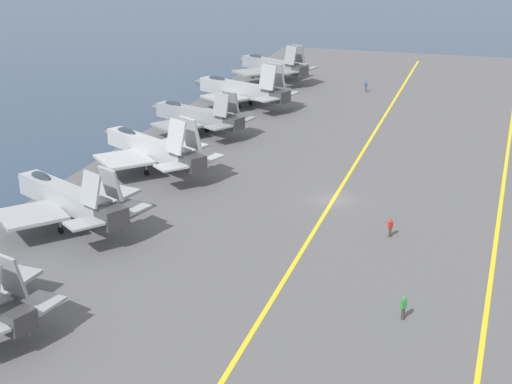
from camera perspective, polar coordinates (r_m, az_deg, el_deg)
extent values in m
plane|color=navy|center=(75.77, 5.63, -0.85)|extent=(2000.00, 2000.00, 0.00)
cube|color=#565659|center=(75.70, 5.64, -0.71)|extent=(170.98, 55.68, 0.40)
cube|color=yellow|center=(74.43, 17.26, -1.74)|extent=(153.81, 5.30, 0.01)
cube|color=yellow|center=(75.63, 5.64, -0.57)|extent=(153.88, 0.36, 0.01)
cube|color=#38383A|center=(51.50, -17.05, -8.82)|extent=(2.37, 2.50, 1.34)
cube|color=gray|center=(51.89, -17.50, -5.77)|extent=(1.65, 2.53, 3.03)
cube|color=gray|center=(53.00, -15.51, -7.81)|extent=(3.13, 2.76, 0.20)
cube|color=#93999E|center=(70.21, -13.79, -0.32)|extent=(7.05, 11.32, 1.90)
cone|color=#5B5E60|center=(75.82, -16.58, 0.92)|extent=(2.62, 2.80, 1.80)
cube|color=#38383A|center=(64.71, -10.45, -1.80)|extent=(2.81, 2.69, 1.61)
ellipsoid|color=#232D38|center=(72.84, -15.37, 1.03)|extent=(2.23, 3.02, 1.04)
cube|color=#93999E|center=(68.43, -16.06, -1.61)|extent=(7.26, 7.25, 0.28)
cube|color=#93999E|center=(71.90, -11.21, -0.16)|extent=(6.22, 6.13, 0.28)
cube|color=#93999E|center=(64.37, -11.95, 0.20)|extent=(1.79, 2.37, 2.75)
cube|color=#93999E|center=(65.42, -10.52, 0.62)|extent=(1.79, 2.37, 2.75)
cube|color=#93999E|center=(63.87, -12.40, -2.24)|extent=(3.57, 3.46, 0.20)
cube|color=#93999E|center=(66.34, -9.05, -1.17)|extent=(3.33, 2.95, 0.20)
cylinder|color=#B2B2B7|center=(74.38, -15.49, -0.84)|extent=(0.16, 0.16, 1.79)
cylinder|color=black|center=(74.59, -15.45, -1.27)|extent=(0.47, 0.63, 0.60)
cylinder|color=#B2B2B7|center=(69.26, -14.06, -2.26)|extent=(0.16, 0.16, 1.79)
cylinder|color=black|center=(69.48, -14.02, -2.71)|extent=(0.47, 0.63, 0.60)
cylinder|color=#B2B2B7|center=(70.56, -12.24, -1.69)|extent=(0.16, 0.16, 1.79)
cylinder|color=black|center=(70.77, -12.21, -2.14)|extent=(0.47, 0.63, 0.60)
cube|color=#A8AAAF|center=(83.97, -7.87, 3.27)|extent=(7.93, 11.97, 1.78)
cone|color=#5B5E60|center=(89.95, -10.63, 4.23)|extent=(2.67, 2.94, 1.69)
cube|color=#38383A|center=(78.12, -4.62, 2.14)|extent=(2.81, 2.82, 1.51)
ellipsoid|color=#232D38|center=(86.85, -9.39, 4.33)|extent=(2.40, 3.18, 0.98)
cube|color=#A8AAAF|center=(82.02, -9.57, 2.36)|extent=(7.36, 7.37, 0.28)
cube|color=#A8AAAF|center=(85.67, -5.87, 3.29)|extent=(6.22, 6.66, 0.28)
cube|color=#A8AAAF|center=(77.89, -5.85, 4.03)|extent=(2.09, 2.60, 3.33)
cube|color=#A8AAAF|center=(78.99, -4.77, 4.28)|extent=(2.09, 2.60, 3.33)
cube|color=#A8AAAF|center=(77.19, -6.19, 1.87)|extent=(3.70, 3.65, 0.20)
cube|color=#A8AAAF|center=(79.88, -3.57, 2.56)|extent=(3.46, 3.23, 0.20)
cylinder|color=#B2B2B7|center=(88.25, -9.62, 2.82)|extent=(0.16, 0.16, 1.70)
cylinder|color=black|center=(88.41, -9.60, 2.48)|extent=(0.49, 0.63, 0.60)
cylinder|color=#B2B2B7|center=(82.79, -7.99, 1.77)|extent=(0.16, 0.16, 1.70)
cylinder|color=black|center=(82.96, -7.98, 1.41)|extent=(0.49, 0.63, 0.60)
cylinder|color=#B2B2B7|center=(84.16, -6.61, 2.13)|extent=(0.16, 0.16, 1.70)
cylinder|color=black|center=(84.33, -6.60, 1.78)|extent=(0.49, 0.63, 0.60)
cube|color=gray|center=(98.06, -4.61, 5.61)|extent=(5.65, 11.00, 1.74)
cone|color=#5B5E60|center=(102.44, -7.28, 6.13)|extent=(2.30, 2.56, 1.65)
cube|color=#38383A|center=(93.81, -1.62, 5.01)|extent=(2.52, 2.41, 1.48)
ellipsoid|color=#232D38|center=(100.13, -6.05, 6.35)|extent=(1.87, 2.87, 0.96)
cube|color=gray|center=(95.68, -5.74, 4.86)|extent=(6.63, 6.65, 0.28)
cube|color=gray|center=(100.27, -3.18, 5.63)|extent=(5.29, 5.37, 0.28)
cube|color=gray|center=(93.35, -2.56, 6.34)|extent=(1.56, 2.27, 2.70)
cube|color=gray|center=(94.70, -1.84, 6.54)|extent=(1.56, 2.27, 2.70)
cube|color=gray|center=(92.43, -2.74, 4.77)|extent=(3.49, 3.25, 0.20)
cube|color=gray|center=(95.79, -0.96, 5.33)|extent=(3.16, 2.61, 0.20)
cylinder|color=#B2B2B7|center=(101.22, -6.31, 5.08)|extent=(0.16, 0.16, 1.40)
cylinder|color=black|center=(101.32, -6.30, 4.86)|extent=(0.42, 0.64, 0.60)
cylinder|color=#B2B2B7|center=(96.85, -4.58, 4.47)|extent=(0.16, 0.16, 1.40)
cylinder|color=black|center=(96.95, -4.57, 4.24)|extent=(0.42, 0.64, 0.60)
cylinder|color=#B2B2B7|center=(98.58, -3.62, 4.77)|extent=(0.16, 0.16, 1.40)
cylinder|color=black|center=(98.69, -3.61, 4.54)|extent=(0.42, 0.64, 0.60)
cube|color=#93999E|center=(111.72, -1.36, 7.50)|extent=(6.55, 12.53, 1.88)
cone|color=#5B5E60|center=(116.57, -4.16, 7.97)|extent=(2.57, 2.91, 1.79)
cube|color=#38383A|center=(107.06, 1.76, 6.95)|extent=(2.79, 2.73, 1.60)
ellipsoid|color=#232D38|center=(114.04, -2.86, 8.19)|extent=(2.13, 3.26, 1.04)
cube|color=#93999E|center=(109.18, -2.29, 6.87)|extent=(6.98, 7.17, 0.28)
cube|color=#93999E|center=(114.01, -0.12, 7.44)|extent=(5.34, 6.11, 0.28)
cube|color=#93999E|center=(106.57, 0.85, 8.35)|extent=(1.85, 2.62, 3.34)
cube|color=#93999E|center=(108.10, 1.51, 8.51)|extent=(1.85, 2.62, 3.34)
cube|color=#93999E|center=(105.57, 0.75, 6.78)|extent=(3.65, 3.53, 0.20)
cube|color=#93999E|center=(109.19, 2.29, 7.20)|extent=(3.24, 2.95, 0.20)
cylinder|color=#B2B2B7|center=(115.15, -3.16, 6.99)|extent=(0.16, 0.16, 1.48)
cylinder|color=black|center=(115.24, -3.16, 6.78)|extent=(0.43, 0.64, 0.60)
cylinder|color=#B2B2B7|center=(110.30, -1.28, 6.44)|extent=(0.16, 0.16, 1.48)
cylinder|color=black|center=(110.40, -1.28, 6.22)|extent=(0.43, 0.64, 0.60)
cylinder|color=#B2B2B7|center=(112.26, -0.40, 6.69)|extent=(0.16, 0.16, 1.48)
cylinder|color=black|center=(112.36, -0.40, 6.47)|extent=(0.43, 0.64, 0.60)
cube|color=gray|center=(127.91, 1.01, 9.23)|extent=(6.92, 10.62, 1.78)
cone|color=#5B5E60|center=(132.47, -1.00, 9.60)|extent=(2.50, 2.66, 1.69)
cube|color=#38383A|center=(123.43, 3.22, 8.82)|extent=(2.67, 2.57, 1.52)
ellipsoid|color=#232D38|center=(130.13, -0.06, 9.80)|extent=(2.16, 2.85, 0.98)
cube|color=gray|center=(125.16, -0.09, 8.73)|extent=(7.48, 7.43, 0.28)
cube|color=gray|center=(130.42, 2.31, 9.17)|extent=(6.78, 6.11, 0.28)
cube|color=gray|center=(123.14, 2.52, 9.91)|extent=(1.80, 2.28, 2.85)
cube|color=gray|center=(124.49, 3.12, 10.01)|extent=(1.80, 2.28, 2.85)
cube|color=gray|center=(122.08, 2.32, 8.71)|extent=(3.50, 3.39, 0.20)
cube|color=gray|center=(125.39, 3.79, 8.98)|extent=(3.33, 2.89, 0.20)
cylinder|color=#B2B2B7|center=(131.15, -0.29, 8.69)|extent=(0.16, 0.16, 1.87)
cylinder|color=black|center=(131.27, -0.29, 8.42)|extent=(0.48, 0.63, 0.60)
cylinder|color=#B2B2B7|center=(126.61, 0.97, 8.28)|extent=(0.16, 0.16, 1.87)
cylinder|color=black|center=(126.74, 0.97, 8.00)|extent=(0.48, 0.63, 0.60)
cylinder|color=#B2B2B7|center=(128.36, 1.77, 8.43)|extent=(0.16, 0.16, 1.87)
cylinder|color=black|center=(128.49, 1.76, 8.16)|extent=(0.48, 0.63, 0.60)
cylinder|color=#383328|center=(54.68, 10.65, -8.68)|extent=(0.24, 0.24, 0.88)
cube|color=green|center=(54.34, 10.70, -8.00)|extent=(0.46, 0.45, 0.60)
sphere|color=tan|center=(54.14, 10.73, -7.59)|extent=(0.22, 0.22, 0.22)
sphere|color=green|center=(54.11, 10.73, -7.54)|extent=(0.24, 0.24, 0.24)
cylinder|color=#383328|center=(67.66, 9.72, -2.90)|extent=(0.24, 0.24, 0.84)
cube|color=red|center=(67.40, 9.75, -2.37)|extent=(0.46, 0.45, 0.52)
sphere|color=tan|center=(67.26, 9.77, -2.06)|extent=(0.22, 0.22, 0.22)
sphere|color=red|center=(67.24, 9.78, -2.01)|extent=(0.24, 0.24, 0.24)
cylinder|color=#4C473D|center=(121.90, 7.99, 7.41)|extent=(0.24, 0.24, 0.90)
cube|color=#284CB2|center=(121.76, 8.01, 7.74)|extent=(0.41, 0.46, 0.53)
sphere|color=beige|center=(121.68, 8.02, 7.92)|extent=(0.22, 0.22, 0.22)
sphere|color=#284CB2|center=(121.66, 8.02, 7.95)|extent=(0.24, 0.24, 0.24)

